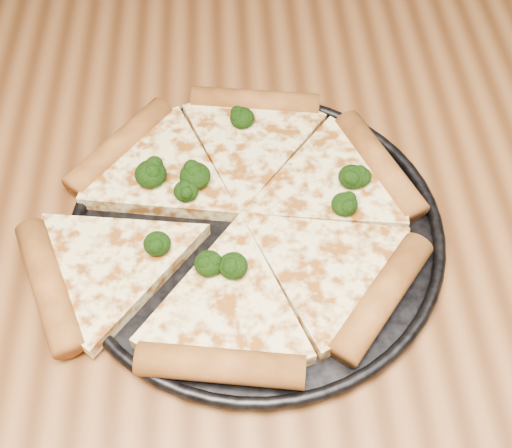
{
  "coord_description": "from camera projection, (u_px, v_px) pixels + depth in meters",
  "views": [
    {
      "loc": [
        -0.0,
        -0.29,
        1.26
      ],
      "look_at": [
        0.02,
        0.07,
        0.77
      ],
      "focal_mm": 46.18,
      "sensor_mm": 36.0,
      "label": 1
    }
  ],
  "objects": [
    {
      "name": "pizza",
      "position": [
        235.0,
        217.0,
        0.61
      ],
      "size": [
        0.39,
        0.35,
        0.03
      ],
      "rotation": [
        0.0,
        0.0,
        -0.14
      ],
      "color": "#F5E296",
      "rests_on": "pizza_pan"
    },
    {
      "name": "pizza_pan",
      "position": [
        256.0,
        229.0,
        0.62
      ],
      "size": [
        0.35,
        0.35,
        0.02
      ],
      "color": "black",
      "rests_on": "dining_table"
    },
    {
      "name": "broccoli_florets",
      "position": [
        234.0,
        194.0,
        0.62
      ],
      "size": [
        0.23,
        0.2,
        0.02
      ],
      "color": "black",
      "rests_on": "pizza"
    },
    {
      "name": "dining_table",
      "position": [
        244.0,
        344.0,
        0.66
      ],
      "size": [
        1.2,
        0.9,
        0.75
      ],
      "color": "brown",
      "rests_on": "ground"
    }
  ]
}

